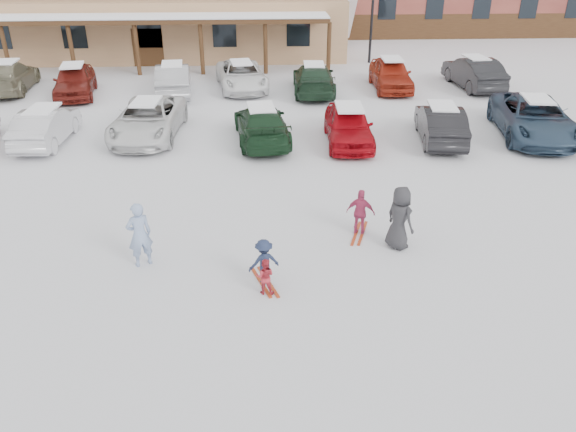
{
  "coord_description": "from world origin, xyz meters",
  "views": [
    {
      "loc": [
        -0.33,
        -11.72,
        7.63
      ],
      "look_at": [
        0.3,
        1.0,
        1.0
      ],
      "focal_mm": 35.0,
      "sensor_mm": 36.0,
      "label": 1
    }
  ],
  "objects_px": {
    "bystander_dark": "(400,218)",
    "parked_car_9": "(173,79)",
    "parked_car_1": "(46,126)",
    "parked_car_12": "(391,74)",
    "parked_car_5": "(440,124)",
    "parked_car_13": "(474,73)",
    "parked_car_7": "(9,77)",
    "parked_car_10": "(242,76)",
    "parked_car_3": "(262,124)",
    "adult_skier": "(139,235)",
    "parked_car_6": "(534,118)",
    "toddler_red": "(265,276)",
    "parked_car_11": "(314,79)",
    "parked_car_2": "(148,119)",
    "parked_car_8": "(75,81)",
    "child_navy": "(264,262)",
    "lamp_post": "(373,0)",
    "child_magenta": "(361,212)",
    "parked_car_4": "(349,125)"
  },
  "relations": [
    {
      "from": "parked_car_1",
      "to": "parked_car_8",
      "type": "xyz_separation_m",
      "value": [
        -0.83,
        6.87,
        0.08
      ]
    },
    {
      "from": "toddler_red",
      "to": "parked_car_7",
      "type": "xyz_separation_m",
      "value": [
        -12.82,
        18.5,
        0.29
      ]
    },
    {
      "from": "child_magenta",
      "to": "parked_car_11",
      "type": "xyz_separation_m",
      "value": [
        0.04,
        14.69,
        0.06
      ]
    },
    {
      "from": "child_magenta",
      "to": "parked_car_1",
      "type": "height_order",
      "value": "parked_car_1"
    },
    {
      "from": "toddler_red",
      "to": "parked_car_2",
      "type": "relative_size",
      "value": 0.17
    },
    {
      "from": "toddler_red",
      "to": "parked_car_8",
      "type": "height_order",
      "value": "parked_car_8"
    },
    {
      "from": "parked_car_5",
      "to": "parked_car_13",
      "type": "height_order",
      "value": "parked_car_13"
    },
    {
      "from": "child_navy",
      "to": "lamp_post",
      "type": "bearing_deg",
      "value": -124.83
    },
    {
      "from": "parked_car_4",
      "to": "parked_car_6",
      "type": "distance_m",
      "value": 7.51
    },
    {
      "from": "lamp_post",
      "to": "adult_skier",
      "type": "bearing_deg",
      "value": -113.25
    },
    {
      "from": "parked_car_10",
      "to": "parked_car_4",
      "type": "bearing_deg",
      "value": -71.46
    },
    {
      "from": "child_magenta",
      "to": "bystander_dark",
      "type": "xyz_separation_m",
      "value": [
        0.88,
        -0.75,
        0.2
      ]
    },
    {
      "from": "parked_car_3",
      "to": "parked_car_13",
      "type": "distance_m",
      "value": 13.52
    },
    {
      "from": "parked_car_10",
      "to": "child_magenta",
      "type": "bearing_deg",
      "value": -85.76
    },
    {
      "from": "child_navy",
      "to": "parked_car_5",
      "type": "height_order",
      "value": "parked_car_5"
    },
    {
      "from": "parked_car_3",
      "to": "parked_car_7",
      "type": "xyz_separation_m",
      "value": [
        -12.83,
        8.18,
        0.05
      ]
    },
    {
      "from": "parked_car_5",
      "to": "parked_car_9",
      "type": "bearing_deg",
      "value": -25.97
    },
    {
      "from": "parked_car_3",
      "to": "parked_car_6",
      "type": "xyz_separation_m",
      "value": [
        10.86,
        0.03,
        0.09
      ]
    },
    {
      "from": "parked_car_10",
      "to": "parked_car_12",
      "type": "height_order",
      "value": "parked_car_12"
    },
    {
      "from": "parked_car_1",
      "to": "parked_car_12",
      "type": "bearing_deg",
      "value": -152.5
    },
    {
      "from": "lamp_post",
      "to": "parked_car_3",
      "type": "xyz_separation_m",
      "value": [
        -6.77,
        -13.95,
        -2.97
      ]
    },
    {
      "from": "parked_car_1",
      "to": "parked_car_12",
      "type": "distance_m",
      "value": 16.84
    },
    {
      "from": "bystander_dark",
      "to": "parked_car_13",
      "type": "distance_m",
      "value": 17.8
    },
    {
      "from": "parked_car_3",
      "to": "parked_car_13",
      "type": "xyz_separation_m",
      "value": [
        11.1,
        7.71,
        0.09
      ]
    },
    {
      "from": "parked_car_5",
      "to": "child_magenta",
      "type": "bearing_deg",
      "value": 66.77
    },
    {
      "from": "parked_car_3",
      "to": "parked_car_7",
      "type": "height_order",
      "value": "parked_car_7"
    },
    {
      "from": "parked_car_2",
      "to": "parked_car_8",
      "type": "distance_m",
      "value": 7.85
    },
    {
      "from": "parked_car_9",
      "to": "parked_car_11",
      "type": "height_order",
      "value": "parked_car_9"
    },
    {
      "from": "bystander_dark",
      "to": "parked_car_6",
      "type": "relative_size",
      "value": 0.31
    },
    {
      "from": "toddler_red",
      "to": "parked_car_1",
      "type": "relative_size",
      "value": 0.22
    },
    {
      "from": "parked_car_7",
      "to": "parked_car_10",
      "type": "height_order",
      "value": "parked_car_7"
    },
    {
      "from": "child_magenta",
      "to": "bystander_dark",
      "type": "distance_m",
      "value": 1.18
    },
    {
      "from": "adult_skier",
      "to": "parked_car_13",
      "type": "height_order",
      "value": "adult_skier"
    },
    {
      "from": "parked_car_11",
      "to": "child_navy",
      "type": "bearing_deg",
      "value": 83.18
    },
    {
      "from": "parked_car_8",
      "to": "parked_car_9",
      "type": "distance_m",
      "value": 4.84
    },
    {
      "from": "child_navy",
      "to": "parked_car_12",
      "type": "bearing_deg",
      "value": -129.98
    },
    {
      "from": "adult_skier",
      "to": "parked_car_12",
      "type": "relative_size",
      "value": 0.38
    },
    {
      "from": "toddler_red",
      "to": "parked_car_5",
      "type": "bearing_deg",
      "value": -116.77
    },
    {
      "from": "child_magenta",
      "to": "parked_car_6",
      "type": "distance_m",
      "value": 11.25
    },
    {
      "from": "adult_skier",
      "to": "parked_car_4",
      "type": "height_order",
      "value": "adult_skier"
    },
    {
      "from": "adult_skier",
      "to": "parked_car_5",
      "type": "xyz_separation_m",
      "value": [
        10.06,
        8.63,
        -0.15
      ]
    },
    {
      "from": "parked_car_5",
      "to": "parked_car_9",
      "type": "xyz_separation_m",
      "value": [
        -11.36,
        7.51,
        0.05
      ]
    },
    {
      "from": "parked_car_8",
      "to": "parked_car_4",
      "type": "bearing_deg",
      "value": -40.61
    },
    {
      "from": "parked_car_11",
      "to": "parked_car_12",
      "type": "distance_m",
      "value": 4.09
    },
    {
      "from": "child_navy",
      "to": "parked_car_13",
      "type": "relative_size",
      "value": 0.24
    },
    {
      "from": "child_magenta",
      "to": "parked_car_4",
      "type": "relative_size",
      "value": 0.31
    },
    {
      "from": "bystander_dark",
      "to": "parked_car_9",
      "type": "distance_m",
      "value": 17.48
    },
    {
      "from": "parked_car_1",
      "to": "parked_car_3",
      "type": "distance_m",
      "value": 8.38
    },
    {
      "from": "lamp_post",
      "to": "parked_car_6",
      "type": "distance_m",
      "value": 14.79
    },
    {
      "from": "parked_car_3",
      "to": "parked_car_7",
      "type": "relative_size",
      "value": 0.93
    }
  ]
}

